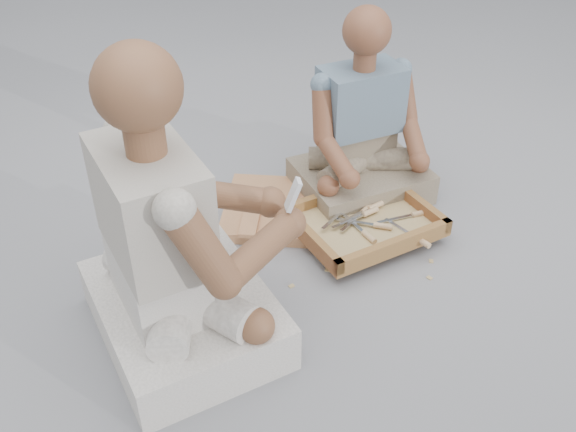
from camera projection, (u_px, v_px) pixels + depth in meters
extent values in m
plane|color=gray|center=(335.00, 310.00, 2.17)|extent=(60.00, 60.00, 0.00)
cube|color=#955C39|center=(306.00, 210.00, 2.61)|extent=(0.76, 0.62, 0.04)
cube|color=brown|center=(364.00, 225.00, 2.48)|extent=(0.61, 0.54, 0.02)
cube|color=brown|center=(337.00, 194.00, 2.59)|extent=(0.50, 0.18, 0.05)
cube|color=brown|center=(395.00, 245.00, 2.32)|extent=(0.50, 0.18, 0.05)
cube|color=brown|center=(414.00, 201.00, 2.55)|extent=(0.15, 0.40, 0.05)
cube|color=brown|center=(310.00, 237.00, 2.36)|extent=(0.15, 0.40, 0.05)
cube|color=tan|center=(364.00, 223.00, 2.47)|extent=(0.53, 0.47, 0.01)
cube|color=silver|center=(395.00, 219.00, 2.47)|extent=(0.15, 0.03, 0.00)
cylinder|color=#A48456|center=(420.00, 213.00, 2.50)|extent=(0.07, 0.03, 0.02)
cube|color=silver|center=(400.00, 228.00, 2.43)|extent=(0.08, 0.14, 0.00)
cylinder|color=#A48456|center=(422.00, 242.00, 2.37)|extent=(0.05, 0.07, 0.02)
cube|color=silver|center=(355.00, 216.00, 2.47)|extent=(0.14, 0.08, 0.00)
cylinder|color=#A48456|center=(375.00, 206.00, 2.52)|extent=(0.07, 0.05, 0.02)
cube|color=silver|center=(333.00, 219.00, 2.45)|extent=(0.12, 0.11, 0.00)
cylinder|color=#A48456|center=(348.00, 206.00, 2.52)|extent=(0.07, 0.06, 0.02)
cube|color=silver|center=(354.00, 222.00, 2.45)|extent=(0.14, 0.08, 0.00)
cylinder|color=#A48456|center=(383.00, 226.00, 2.43)|extent=(0.07, 0.05, 0.02)
cube|color=silver|center=(352.00, 222.00, 2.45)|extent=(0.12, 0.11, 0.00)
cylinder|color=#A48456|center=(367.00, 208.00, 2.52)|extent=(0.07, 0.06, 0.02)
cube|color=silver|center=(348.00, 221.00, 2.45)|extent=(0.14, 0.07, 0.00)
cylinder|color=#A48456|center=(370.00, 212.00, 2.50)|extent=(0.07, 0.05, 0.02)
cube|color=silver|center=(352.00, 222.00, 2.45)|extent=(0.06, 0.15, 0.00)
cylinder|color=#A48456|center=(369.00, 237.00, 2.38)|extent=(0.04, 0.07, 0.02)
cube|color=tan|center=(377.00, 229.00, 2.54)|extent=(0.02, 0.02, 0.00)
cube|color=tan|center=(405.00, 210.00, 2.65)|extent=(0.02, 0.02, 0.00)
cube|color=tan|center=(268.00, 197.00, 2.72)|extent=(0.02, 0.02, 0.00)
cube|color=tan|center=(429.00, 278.00, 2.30)|extent=(0.02, 0.02, 0.00)
cube|color=tan|center=(380.00, 189.00, 2.77)|extent=(0.02, 0.02, 0.00)
cube|color=tan|center=(410.00, 176.00, 2.86)|extent=(0.02, 0.02, 0.00)
cube|color=tan|center=(293.00, 208.00, 2.66)|extent=(0.02, 0.02, 0.00)
cube|color=tan|center=(431.00, 261.00, 2.38)|extent=(0.02, 0.02, 0.00)
cube|color=tan|center=(337.00, 242.00, 2.47)|extent=(0.02, 0.02, 0.00)
cube|color=tan|center=(391.00, 253.00, 2.42)|extent=(0.02, 0.02, 0.00)
cube|color=tan|center=(335.00, 258.00, 2.39)|extent=(0.02, 0.02, 0.00)
cube|color=tan|center=(394.00, 224.00, 2.57)|extent=(0.02, 0.02, 0.00)
cube|color=tan|center=(277.00, 195.00, 2.74)|extent=(0.02, 0.02, 0.00)
cube|color=tan|center=(402.00, 233.00, 2.52)|extent=(0.02, 0.02, 0.00)
cube|color=tan|center=(292.00, 286.00, 2.27)|extent=(0.02, 0.02, 0.00)
cube|color=tan|center=(328.00, 270.00, 2.34)|extent=(0.02, 0.02, 0.00)
cube|color=silver|center=(184.00, 313.00, 2.04)|extent=(0.65, 0.74, 0.16)
cube|color=silver|center=(158.00, 278.00, 1.91)|extent=(0.30, 0.39, 0.20)
cube|color=#B7AEA2|center=(151.00, 205.00, 1.77)|extent=(0.34, 0.44, 0.33)
sphere|color=brown|center=(137.00, 87.00, 1.57)|extent=(0.23, 0.23, 0.23)
sphere|color=brown|center=(270.00, 202.00, 2.06)|extent=(0.10, 0.10, 0.10)
sphere|color=brown|center=(290.00, 223.00, 1.97)|extent=(0.10, 0.10, 0.10)
cube|color=gray|center=(360.00, 181.00, 2.71)|extent=(0.58, 0.50, 0.13)
cube|color=gray|center=(356.00, 145.00, 2.66)|extent=(0.31, 0.23, 0.16)
cube|color=slate|center=(361.00, 99.00, 2.53)|extent=(0.35, 0.25, 0.26)
sphere|color=brown|center=(367.00, 30.00, 2.36)|extent=(0.18, 0.18, 0.18)
sphere|color=brown|center=(420.00, 161.00, 2.54)|extent=(0.08, 0.08, 0.08)
sphere|color=brown|center=(350.00, 179.00, 2.44)|extent=(0.08, 0.08, 0.08)
cube|color=silver|center=(293.00, 195.00, 1.91)|extent=(0.05, 0.04, 0.10)
cube|color=black|center=(293.00, 192.00, 1.91)|extent=(0.02, 0.03, 0.03)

